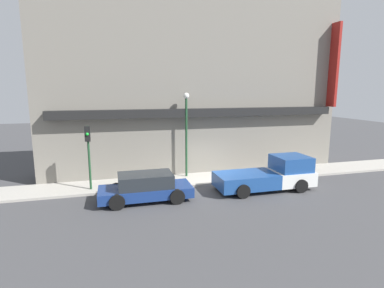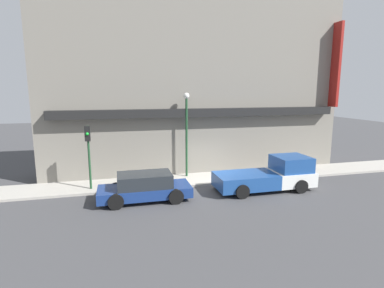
% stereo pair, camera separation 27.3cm
% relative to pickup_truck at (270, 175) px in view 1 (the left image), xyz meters
% --- Properties ---
extents(ground_plane, '(80.00, 80.00, 0.00)m').
position_rel_pickup_truck_xyz_m(ground_plane, '(-2.90, 1.43, -0.80)').
color(ground_plane, '#424244').
extents(sidewalk, '(36.00, 2.44, 0.13)m').
position_rel_pickup_truck_xyz_m(sidewalk, '(-2.90, 2.65, -0.74)').
color(sidewalk, '#ADA89E').
rests_on(sidewalk, ground).
extents(building, '(19.80, 3.80, 11.90)m').
position_rel_pickup_truck_xyz_m(building, '(-2.89, 5.36, 5.13)').
color(building, gray).
rests_on(building, ground).
extents(pickup_truck, '(5.48, 2.20, 1.82)m').
position_rel_pickup_truck_xyz_m(pickup_truck, '(0.00, 0.00, 0.00)').
color(pickup_truck, white).
rests_on(pickup_truck, ground).
extents(parked_car, '(4.58, 2.00, 1.39)m').
position_rel_pickup_truck_xyz_m(parked_car, '(-6.94, 0.00, -0.11)').
color(parked_car, navy).
rests_on(parked_car, ground).
extents(fire_hydrant, '(0.19, 0.19, 0.61)m').
position_rel_pickup_truck_xyz_m(fire_hydrant, '(0.06, 1.95, -0.37)').
color(fire_hydrant, red).
rests_on(fire_hydrant, sidewalk).
extents(street_lamp, '(0.36, 0.36, 5.19)m').
position_rel_pickup_truck_xyz_m(street_lamp, '(-4.02, 3.29, 2.60)').
color(street_lamp, '#1E4728').
rests_on(street_lamp, sidewalk).
extents(traffic_light, '(0.28, 0.42, 3.48)m').
position_rel_pickup_truck_xyz_m(traffic_light, '(-9.69, 2.08, 1.73)').
color(traffic_light, '#1E4728').
rests_on(traffic_light, sidewalk).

